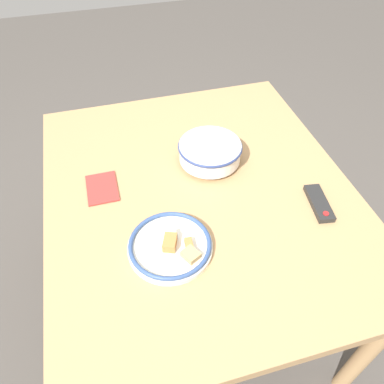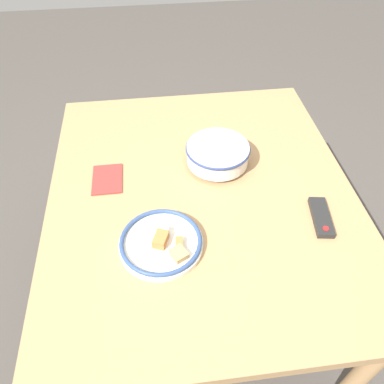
% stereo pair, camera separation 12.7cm
% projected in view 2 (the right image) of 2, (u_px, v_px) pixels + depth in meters
% --- Properties ---
extents(ground_plane, '(8.00, 8.00, 0.00)m').
position_uv_depth(ground_plane, '(199.00, 296.00, 1.90)').
color(ground_plane, '#4C4742').
extents(dining_table, '(1.27, 1.08, 0.77)m').
position_uv_depth(dining_table, '(201.00, 206.00, 1.40)').
color(dining_table, tan).
rests_on(dining_table, ground_plane).
extents(noodle_bowl, '(0.24, 0.24, 0.08)m').
position_uv_depth(noodle_bowl, '(218.00, 154.00, 1.40)').
color(noodle_bowl, silver).
rests_on(noodle_bowl, dining_table).
extents(food_plate, '(0.26, 0.26, 0.05)m').
position_uv_depth(food_plate, '(161.00, 243.00, 1.16)').
color(food_plate, silver).
rests_on(food_plate, dining_table).
extents(tv_remote, '(0.17, 0.08, 0.02)m').
position_uv_depth(tv_remote, '(321.00, 217.00, 1.24)').
color(tv_remote, black).
rests_on(tv_remote, dining_table).
extents(folded_napkin, '(0.15, 0.11, 0.01)m').
position_uv_depth(folded_napkin, '(107.00, 179.00, 1.37)').
color(folded_napkin, '#B2332D').
rests_on(folded_napkin, dining_table).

